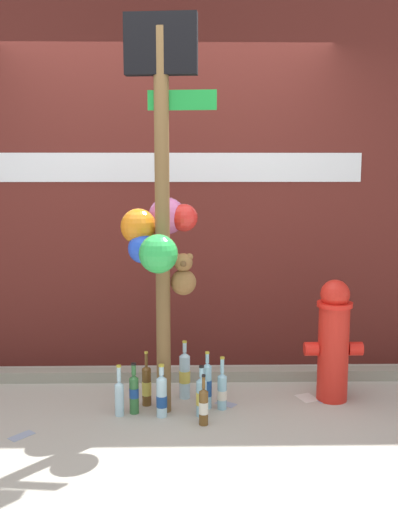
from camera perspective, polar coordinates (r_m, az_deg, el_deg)
ground_plane at (r=3.72m, az=-3.58°, el=-16.53°), size 14.00×14.00×0.00m
building_wall at (r=4.68m, az=-3.07°, el=8.07°), size 10.00×0.21×3.08m
curb_strip at (r=4.52m, az=-3.10°, el=-11.37°), size 8.00×0.12×0.08m
memorial_post at (r=3.72m, az=-3.69°, el=4.61°), size 0.61×0.67×2.49m
fire_hydrant at (r=4.14m, az=12.85°, el=-7.87°), size 0.39×0.24×0.84m
bottle_0 at (r=3.98m, az=0.80°, el=-12.36°), size 0.06×0.06×0.39m
bottle_1 at (r=3.93m, az=-6.28°, el=-12.94°), size 0.06×0.06×0.34m
bottle_2 at (r=3.91m, az=-7.69°, el=-13.24°), size 0.06×0.06×0.34m
bottle_3 at (r=4.05m, az=-5.08°, el=-12.31°), size 0.06×0.06×0.37m
bottle_4 at (r=4.14m, az=-1.39°, el=-11.37°), size 0.08×0.08×0.41m
bottle_5 at (r=3.87m, az=-3.62°, el=-13.31°), size 0.07×0.07×0.34m
bottle_6 at (r=3.98m, az=2.24°, el=-12.81°), size 0.06×0.06×0.35m
bottle_7 at (r=3.87m, az=0.24°, el=-13.34°), size 0.07×0.07×0.33m
bottle_8 at (r=3.76m, az=0.45°, el=-14.26°), size 0.06×0.06×0.32m
litter_0 at (r=4.26m, az=10.38°, el=-13.29°), size 0.16×0.18×0.01m
litter_1 at (r=4.22m, az=11.93°, el=-13.54°), size 0.08×0.07×0.01m
litter_2 at (r=3.81m, az=-16.74°, el=-16.26°), size 0.15×0.16×0.01m
litter_3 at (r=4.10m, az=2.61°, el=-14.03°), size 0.15×0.14×0.01m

